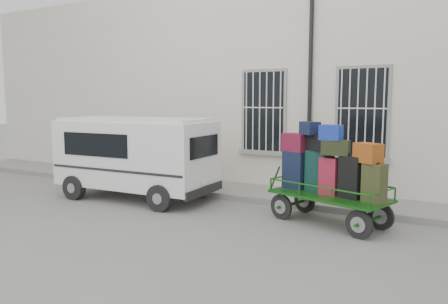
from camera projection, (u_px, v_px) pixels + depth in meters
ground at (224, 215)px, 9.76m from camera, size 80.00×80.00×0.00m
building at (307, 87)px, 14.17m from camera, size 24.00×5.15×6.00m
sidewalk at (265, 194)px, 11.66m from camera, size 24.00×1.70×0.15m
luggage_cart at (328, 173)px, 9.01m from camera, size 2.87×1.77×2.11m
van at (135, 153)px, 11.34m from camera, size 4.26×2.04×2.11m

